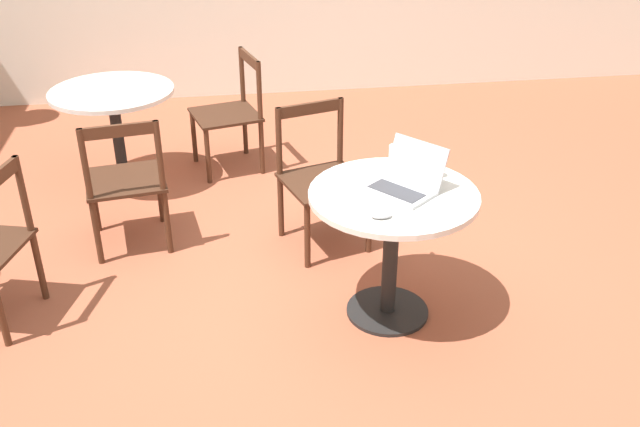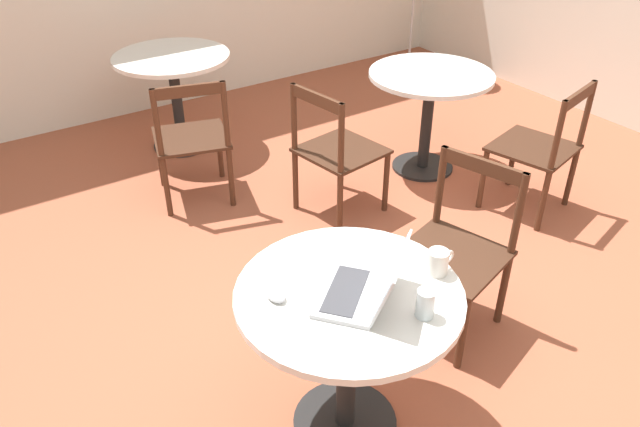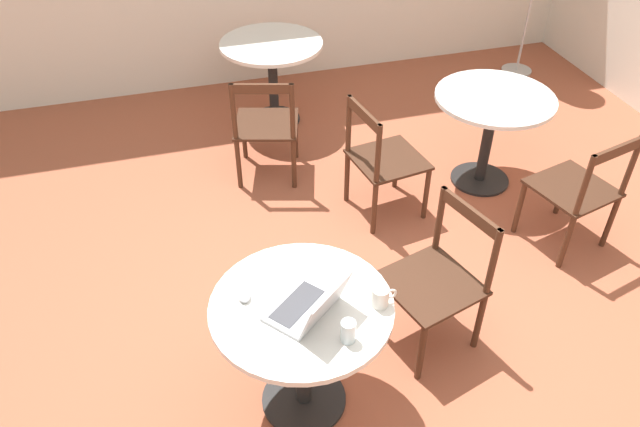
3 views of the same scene
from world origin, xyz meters
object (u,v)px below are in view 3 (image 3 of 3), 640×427
Objects in this scene: cafe_table_near at (302,328)px; cafe_table_mid at (492,116)px; chair_near_right at (437,280)px; laptop at (309,306)px; chair_mid_left at (382,160)px; chair_far_front at (266,126)px; chair_mid_front at (578,191)px; mug at (381,297)px; drinking_glass at (348,331)px; mouse at (244,295)px; cafe_table_far at (272,60)px.

cafe_table_near and cafe_table_mid have the same top height.
chair_near_right is 2.00× the size of laptop.
chair_far_front is at bearing 135.72° from chair_mid_left.
chair_mid_front is at bearing 22.22° from chair_near_right.
chair_mid_front is at bearing 26.21° from mug.
mug is at bearing -6.52° from laptop.
mug is 1.11× the size of drinking_glass.
cafe_table_near is at bearing -163.77° from chair_near_right.
drinking_glass is (-1.85, -0.96, 0.34)m from chair_mid_front.
chair_far_front reaches higher than drinking_glass.
cafe_table_mid is 2.46m from mouse.
chair_mid_left is at bearing -44.28° from chair_far_front.
laptop reaches higher than cafe_table_far.
cafe_table_far is (-1.30, 1.31, 0.00)m from cafe_table_mid.
chair_near_right is 0.66m from mug.
chair_far_front reaches higher than mug.
mug is at bearing -153.79° from chair_mid_front.
cafe_table_far is 2.59m from chair_mid_front.
drinking_glass is at bearing -144.18° from chair_near_right.
drinking_glass is (0.14, -0.25, 0.21)m from cafe_table_near.
drinking_glass is (0.12, -0.19, 0.01)m from laptop.
chair_near_right and chair_mid_left have the same top height.
chair_mid_front is at bearing -54.58° from cafe_table_far.
cafe_table_mid and cafe_table_far have the same top height.
cafe_table_near is 8.34× the size of mouse.
cafe_table_near is at bearing -160.15° from chair_mid_front.
mug is (0.08, -2.12, 0.33)m from chair_far_front.
cafe_table_far is at bearing 125.42° from chair_mid_front.
chair_near_right is at bearing 6.34° from mouse.
chair_far_front reaches higher than cafe_table_mid.
chair_far_front is at bearing -106.00° from cafe_table_far.
cafe_table_near is 0.98× the size of chair_far_front.
cafe_table_mid is 2.37m from laptop.
laptop is 3.97× the size of drinking_glass.
mouse is at bearing -132.44° from chair_mid_left.
cafe_table_near is at bearing 109.23° from laptop.
cafe_table_near and cafe_table_far have the same top height.
chair_mid_front is 1.00× the size of chair_mid_left.
chair_mid_front is at bearing 19.85° from cafe_table_near.
chair_mid_left is at bearing 64.37° from drinking_glass.
cafe_table_near is at bearing -99.80° from cafe_table_far.
mug is 0.25m from drinking_glass.
chair_mid_front reaches higher than mug.
chair_mid_left and chair_far_front have the same top height.
cafe_table_near is at bearing -139.65° from cafe_table_mid.
mug is (0.32, -0.04, 0.00)m from laptop.
chair_near_right is at bearing 35.25° from mug.
cafe_table_far is 0.84m from chair_far_front.
cafe_table_mid is at bearing -18.56° from chair_far_front.
chair_far_front is (-0.23, -0.80, -0.13)m from cafe_table_far.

